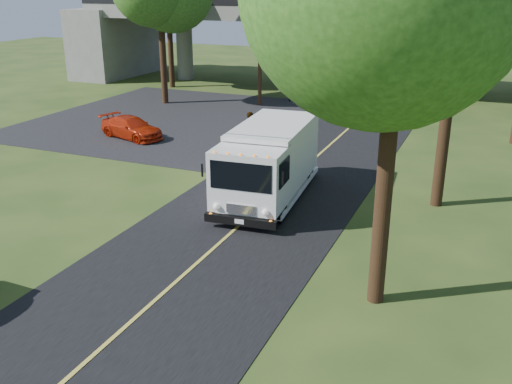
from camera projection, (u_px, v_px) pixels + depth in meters
The scene contains 10 objects.
ground at pixel (181, 278), 16.73m from camera, with size 120.00×120.00×0.00m, color #273E16.
road at pixel (294, 177), 25.36m from camera, with size 7.00×90.00×0.02m, color black.
parking_lot at pixel (173, 118), 36.30m from camera, with size 16.00×18.00×0.01m, color black.
lane_line at pixel (294, 176), 25.35m from camera, with size 0.12×90.00×0.01m, color gold.
overpass at pixel (393, 33), 42.79m from camera, with size 54.00×10.00×7.30m.
traffic_signal at pixel (290, 57), 40.27m from camera, with size 0.18×0.22×5.20m.
utility_pole at pixel (260, 38), 38.61m from camera, with size 1.60×0.26×9.00m.
step_van at pixel (269, 161), 22.30m from camera, with size 3.16×7.18×2.93m.
red_sedan at pixel (131, 128), 31.56m from camera, with size 1.64×4.02×1.17m, color #B5250B.
pedestrian at pixel (250, 129), 29.76m from camera, with size 0.68×0.45×1.86m, color gray.
Camera 1 is at (7.81, -12.79, 8.16)m, focal length 40.00 mm.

